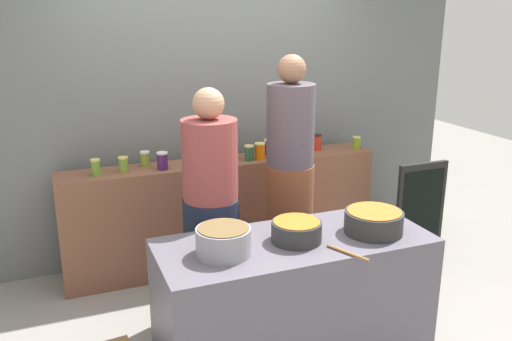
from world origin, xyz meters
name	(u,v)px	position (x,y,z in m)	size (l,w,h in m)	color
ground	(274,326)	(0.00, 0.00, 0.00)	(12.00, 12.00, 0.00)	gray
storefront_wall	(209,87)	(0.00, 1.45, 1.50)	(4.80, 0.12, 3.00)	slate
display_shelf	(224,212)	(0.00, 1.10, 0.46)	(2.70, 0.36, 0.93)	brown
prep_table	(294,297)	(0.00, -0.30, 0.39)	(1.70, 0.70, 0.79)	#5A5562
preserve_jar_0	(96,167)	(-1.03, 1.06, 0.99)	(0.07, 0.07, 0.13)	olive
preserve_jar_1	(123,164)	(-0.82, 1.08, 0.99)	(0.08, 0.08, 0.12)	olive
preserve_jar_2	(145,159)	(-0.64, 1.17, 0.99)	(0.08, 0.08, 0.13)	olive
preserve_jar_3	(162,161)	(-0.52, 1.03, 1.00)	(0.09, 0.09, 0.14)	#441A54
preserve_jar_4	(208,155)	(-0.14, 1.07, 1.00)	(0.07, 0.07, 0.14)	#8E3B0F
preserve_jar_5	(233,151)	(0.10, 1.14, 0.99)	(0.08, 0.08, 0.13)	maroon
preserve_jar_6	(249,153)	(0.21, 1.03, 0.99)	(0.08, 0.08, 0.13)	#2B5838
preserve_jar_7	(260,151)	(0.31, 1.03, 1.00)	(0.09, 0.09, 0.14)	#DB6508
preserve_jar_8	(269,147)	(0.44, 1.16, 0.99)	(0.09, 0.09, 0.13)	#4C1449
preserve_jar_9	(317,142)	(0.90, 1.13, 1.00)	(0.07, 0.07, 0.14)	red
preserve_jar_10	(356,143)	(1.26, 1.05, 0.98)	(0.07, 0.07, 0.11)	olive
cooking_pot_left	(223,241)	(-0.47, -0.33, 0.87)	(0.32, 0.32, 0.17)	gray
cooking_pot_center	(297,231)	(0.00, -0.32, 0.85)	(0.31, 0.31, 0.13)	#2D2D2D
cooking_pot_right	(374,222)	(0.51, -0.38, 0.86)	(0.37, 0.37, 0.15)	#2D2D2D
wooden_spoon	(348,253)	(0.19, -0.60, 0.80)	(0.02, 0.02, 0.29)	#9E703D
cook_with_tongs	(211,220)	(-0.35, 0.30, 0.75)	(0.39, 0.39, 1.66)	#181E30
cook_in_cap	(290,186)	(0.35, 0.53, 0.83)	(0.38, 0.38, 1.83)	brown
chalkboard_sign	(420,212)	(1.61, 0.52, 0.45)	(0.48, 0.05, 0.89)	black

